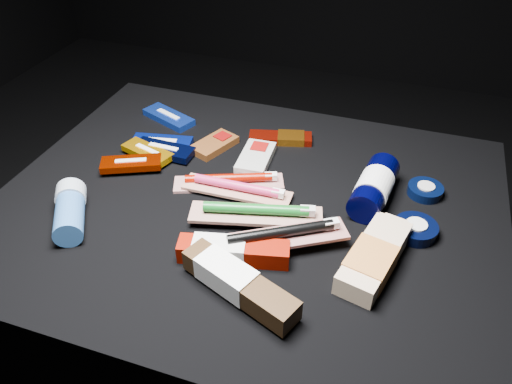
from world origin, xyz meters
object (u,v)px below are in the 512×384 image
(toothpaste_carton_red, at_px, (228,251))
(deodorant_stick, at_px, (70,211))
(lotion_bottle, at_px, (374,187))
(bodywash_bottle, at_px, (373,258))

(toothpaste_carton_red, bearing_deg, deodorant_stick, 167.84)
(toothpaste_carton_red, bearing_deg, lotion_bottle, 35.66)
(lotion_bottle, distance_m, toothpaste_carton_red, 0.32)
(bodywash_bottle, height_order, toothpaste_carton_red, bodywash_bottle)
(deodorant_stick, bearing_deg, bodywash_bottle, -25.39)
(bodywash_bottle, distance_m, toothpaste_carton_red, 0.24)
(bodywash_bottle, bearing_deg, toothpaste_carton_red, -152.49)
(bodywash_bottle, relative_size, toothpaste_carton_red, 1.05)
(bodywash_bottle, relative_size, deodorant_stick, 1.43)
(lotion_bottle, relative_size, deodorant_stick, 1.44)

